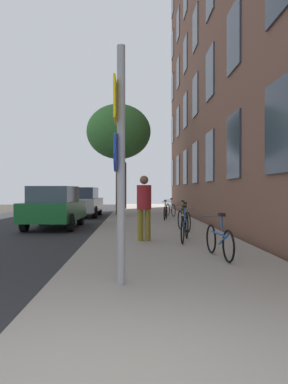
% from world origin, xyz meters
% --- Properties ---
extents(ground_plane, '(41.80, 41.80, 0.00)m').
position_xyz_m(ground_plane, '(-2.40, 15.00, 0.00)').
color(ground_plane, '#332D28').
extents(road_asphalt, '(7.00, 38.00, 0.01)m').
position_xyz_m(road_asphalt, '(-4.50, 15.00, 0.01)').
color(road_asphalt, '#232326').
rests_on(road_asphalt, ground).
extents(sidewalk, '(4.20, 38.00, 0.12)m').
position_xyz_m(sidewalk, '(1.10, 15.00, 0.06)').
color(sidewalk, gray).
rests_on(sidewalk, ground).
extents(sign_post, '(0.16, 0.60, 3.45)m').
position_xyz_m(sign_post, '(0.06, 2.96, 2.01)').
color(sign_post, gray).
rests_on(sign_post, sidewalk).
extents(traffic_light, '(0.43, 0.24, 3.42)m').
position_xyz_m(traffic_light, '(-0.40, 24.91, 2.47)').
color(traffic_light, black).
rests_on(traffic_light, sidewalk).
extents(tree_near, '(3.57, 3.57, 6.14)m').
position_xyz_m(tree_near, '(-0.54, 18.27, 4.71)').
color(tree_near, brown).
rests_on(tree_near, sidewalk).
extents(bicycle_0, '(0.42, 1.67, 0.91)m').
position_xyz_m(bicycle_0, '(1.99, 4.99, 0.47)').
color(bicycle_0, black).
rests_on(bicycle_0, sidewalk).
extents(bicycle_1, '(0.57, 1.73, 0.97)m').
position_xyz_m(bicycle_1, '(1.64, 7.39, 0.50)').
color(bicycle_1, black).
rests_on(bicycle_1, sidewalk).
extents(bicycle_2, '(0.42, 1.62, 0.96)m').
position_xyz_m(bicycle_2, '(1.94, 9.79, 0.49)').
color(bicycle_2, black).
rests_on(bicycle_2, sidewalk).
extents(bicycle_3, '(0.42, 1.62, 0.96)m').
position_xyz_m(bicycle_3, '(2.23, 12.19, 0.50)').
color(bicycle_3, black).
rests_on(bicycle_3, sidewalk).
extents(bicycle_4, '(0.46, 1.62, 0.92)m').
position_xyz_m(bicycle_4, '(1.76, 14.59, 0.48)').
color(bicycle_4, black).
rests_on(bicycle_4, sidewalk).
extents(bicycle_5, '(0.49, 1.62, 0.94)m').
position_xyz_m(bicycle_5, '(2.24, 16.99, 0.49)').
color(bicycle_5, black).
rests_on(bicycle_5, sidewalk).
extents(pedestrian_0, '(0.55, 0.55, 1.75)m').
position_xyz_m(pedestrian_0, '(0.55, 7.51, 1.12)').
color(pedestrian_0, olive).
rests_on(pedestrian_0, sidewalk).
extents(car_0, '(1.96, 3.99, 1.62)m').
position_xyz_m(car_0, '(-2.78, 11.98, 0.84)').
color(car_0, '#19662D').
rests_on(car_0, road_asphalt).
extents(car_1, '(2.01, 4.27, 1.62)m').
position_xyz_m(car_1, '(-2.59, 18.15, 0.84)').
color(car_1, '#B7B7BC').
rests_on(car_1, road_asphalt).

